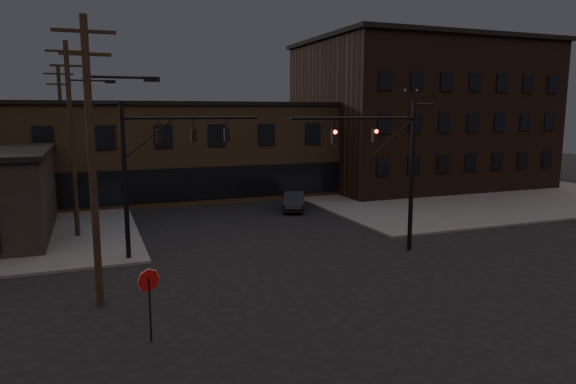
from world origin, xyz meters
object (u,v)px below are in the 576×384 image
Objects in this scene: traffic_signal_far at (151,162)px; stop_sign at (149,288)px; parked_car_lot_a at (364,183)px; traffic_signal_near at (394,161)px; car_crossing at (294,201)px; parked_car_lot_b at (409,183)px.

traffic_signal_far is 10.55m from stop_sign.
traffic_signal_far is at bearing 107.66° from parked_car_lot_a.
traffic_signal_near is at bearing 25.90° from stop_sign.
stop_sign is 23.26m from car_crossing.
car_crossing is (11.57, 9.37, -4.29)m from traffic_signal_far.
traffic_signal_far is at bearing 82.68° from stop_sign.
traffic_signal_near is at bearing -16.17° from traffic_signal_far.
traffic_signal_far is 3.23× the size of stop_sign.
traffic_signal_far is at bearing -117.60° from car_crossing.
traffic_signal_near is 1.60× the size of parked_car_lot_b.
traffic_signal_far reaches higher than parked_car_lot_a.
stop_sign is at bearing -97.32° from traffic_signal_far.
parked_car_lot_a reaches higher than parked_car_lot_b.
car_crossing is at bearing 92.24° from traffic_signal_near.
car_crossing is (12.85, 19.35, -1.12)m from stop_sign.
traffic_signal_near reaches higher than stop_sign.
stop_sign is at bearing -100.19° from car_crossing.
parked_car_lot_b is 14.10m from car_crossing.
traffic_signal_near and traffic_signal_far have the same top height.
stop_sign is (-13.36, -6.49, -3.09)m from traffic_signal_near.
parked_car_lot_b is (26.26, 23.72, -0.97)m from stop_sign.
traffic_signal_near is 1.82× the size of car_crossing.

